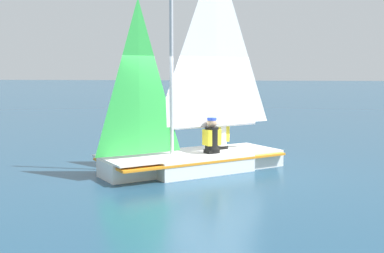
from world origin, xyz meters
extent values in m
plane|color=navy|center=(0.00, 0.00, 0.00)|extent=(260.00, 260.00, 0.00)
cube|color=white|center=(0.00, 0.00, 0.19)|extent=(2.76, 2.72, 0.37)
cube|color=white|center=(1.18, 1.06, 0.19)|extent=(1.30, 1.30, 0.37)
cube|color=white|center=(-1.18, -1.06, 0.19)|extent=(1.63, 1.67, 0.37)
cube|color=orange|center=(0.00, 0.00, 0.31)|extent=(4.07, 3.89, 0.05)
cube|color=silver|center=(0.83, 0.75, 0.39)|extent=(2.37, 2.35, 0.04)
cylinder|color=#B7B7BC|center=(0.38, 0.34, 2.68)|extent=(0.08, 0.08, 4.62)
cylinder|color=#B7B7BC|center=(-0.46, -0.41, 0.96)|extent=(1.72, 1.55, 0.07)
pyramid|color=white|center=(-0.46, -0.41, 2.93)|extent=(1.63, 1.46, 3.88)
pyramid|color=green|center=(0.95, 0.85, 2.07)|extent=(1.05, 0.95, 3.19)
cube|color=black|center=(-1.57, -1.41, 0.13)|extent=(0.08, 0.08, 0.26)
cube|color=black|center=(-0.42, -0.13, 0.23)|extent=(0.37, 0.37, 0.45)
cylinder|color=black|center=(-0.42, -0.13, 0.71)|extent=(0.42, 0.42, 0.50)
cube|color=yellow|center=(-0.42, -0.13, 0.73)|extent=(0.43, 0.42, 0.35)
sphere|color=tan|center=(-0.42, -0.13, 1.05)|extent=(0.22, 0.22, 0.22)
cylinder|color=blue|center=(-0.42, -0.13, 1.14)|extent=(0.30, 0.30, 0.06)
cube|color=black|center=(-0.53, -0.76, 0.23)|extent=(0.37, 0.37, 0.45)
cylinder|color=white|center=(-0.53, -0.76, 0.71)|extent=(0.42, 0.42, 0.50)
cube|color=yellow|center=(-0.53, -0.76, 0.73)|extent=(0.43, 0.42, 0.35)
sphere|color=tan|center=(-0.53, -0.76, 1.05)|extent=(0.22, 0.22, 0.22)
cylinder|color=red|center=(-0.53, -0.76, 1.14)|extent=(0.30, 0.30, 0.06)
camera|label=1|loc=(-1.98, 10.32, 2.14)|focal=45.00mm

